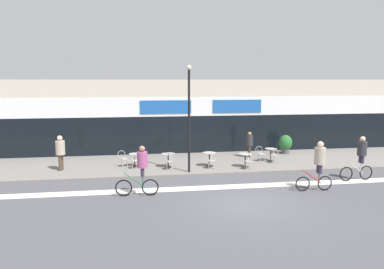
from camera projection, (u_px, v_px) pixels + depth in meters
name	position (u px, v px, depth m)	size (l,w,h in m)	color
ground_plane	(247.00, 204.00, 14.67)	(120.00, 120.00, 0.00)	#4C4C51
sidewalk_slab	(210.00, 162.00, 21.75)	(40.00, 5.50, 0.12)	slate
storefront_facade	(197.00, 115.00, 26.01)	(40.00, 4.06, 4.84)	beige
bike_lane_stripe	(231.00, 187.00, 17.03)	(36.00, 0.70, 0.01)	silver
bistro_table_0	(135.00, 157.00, 20.47)	(0.64, 0.64, 0.70)	black
bistro_table_1	(168.00, 157.00, 20.23)	(0.75, 0.75, 0.75)	black
bistro_table_2	(209.00, 156.00, 20.47)	(0.75, 0.75, 0.76)	black
bistro_table_3	(245.00, 157.00, 20.30)	(0.72, 0.72, 0.73)	black
bistro_table_4	(271.00, 152.00, 21.81)	(0.68, 0.68, 0.74)	black
cafe_chair_0_near	(135.00, 159.00, 19.86)	(0.41, 0.58, 0.90)	#B7B2AD
cafe_chair_0_side	(123.00, 157.00, 20.37)	(0.59, 0.44, 0.90)	#B7B2AD
cafe_chair_1_near	(169.00, 160.00, 19.63)	(0.42, 0.59, 0.90)	#B7B2AD
cafe_chair_2_near	(212.00, 159.00, 19.86)	(0.44, 0.59, 0.90)	#B7B2AD
cafe_chair_3_near	(249.00, 160.00, 19.69)	(0.41, 0.58, 0.90)	#B7B2AD
cafe_chair_4_near	(275.00, 154.00, 21.20)	(0.43, 0.59, 0.90)	#B7B2AD
cafe_chair_4_side	(260.00, 153.00, 21.72)	(0.58, 0.40, 0.90)	#B7B2AD
planter_pot	(286.00, 144.00, 23.99)	(0.83, 0.83, 1.20)	#4C4C51
lamp_post	(189.00, 112.00, 18.81)	(0.26, 0.26, 5.43)	black
cyclist_0	(319.00, 161.00, 16.24)	(1.66, 0.52, 2.20)	black
cyclist_1	(141.00, 168.00, 15.53)	(1.81, 0.52, 2.13)	black
cyclist_2	(360.00, 155.00, 17.95)	(1.80, 0.53, 2.15)	black
pedestrian_near_end	(60.00, 150.00, 19.46)	(0.59, 0.59, 1.84)	#4C3D2D
pedestrian_far_end	(249.00, 142.00, 22.77)	(0.41, 0.41, 1.57)	#4C3D2D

